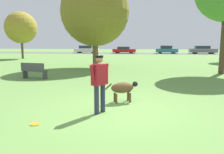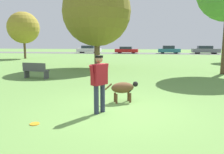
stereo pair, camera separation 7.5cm
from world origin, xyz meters
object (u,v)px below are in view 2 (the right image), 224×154
(person, at_px, (99,80))
(frisbee, at_px, (35,124))
(park_bench, at_px, (35,70))
(tree_mid_center, at_px, (97,12))
(parked_car_grey, at_px, (205,50))
(dog, at_px, (124,88))
(parked_car_teal, at_px, (169,50))
(tree_far_left, at_px, (23,28))
(parked_car_red, at_px, (126,50))
(parked_car_white, at_px, (89,49))

(person, height_order, frisbee, person)
(person, relative_size, park_bench, 1.08)
(tree_mid_center, height_order, parked_car_grey, tree_mid_center)
(dog, height_order, parked_car_teal, parked_car_teal)
(frisbee, distance_m, tree_far_left, 23.53)
(tree_mid_center, height_order, parked_car_red, tree_mid_center)
(person, height_order, tree_far_left, tree_far_left)
(dog, xyz_separation_m, tree_mid_center, (-3.01, 9.23, 3.66))
(tree_mid_center, xyz_separation_m, park_bench, (-2.14, -5.28, -3.66))
(frisbee, bearing_deg, park_bench, 118.12)
(dog, relative_size, parked_car_white, 0.23)
(tree_mid_center, distance_m, parked_car_white, 25.45)
(parked_car_white, distance_m, parked_car_grey, 20.86)
(dog, bearing_deg, person, -137.20)
(tree_mid_center, relative_size, parked_car_white, 1.46)
(frisbee, bearing_deg, dog, 50.86)
(person, bearing_deg, park_bench, 73.86)
(parked_car_red, distance_m, parked_car_grey, 13.70)
(tree_mid_center, height_order, tree_far_left, tree_mid_center)
(dog, height_order, tree_far_left, tree_far_left)
(park_bench, bearing_deg, parked_car_red, -85.76)
(parked_car_teal, bearing_deg, dog, -97.30)
(tree_mid_center, distance_m, parked_car_grey, 28.01)
(frisbee, xyz_separation_m, parked_car_white, (-8.42, 35.65, 0.68))
(person, relative_size, frisbee, 7.06)
(frisbee, xyz_separation_m, park_bench, (-3.32, 6.20, 0.44))
(parked_car_red, height_order, park_bench, parked_car_red)
(parked_car_white, distance_m, parked_car_teal, 14.69)
(tree_mid_center, distance_m, tree_far_left, 13.74)
(tree_far_left, relative_size, park_bench, 3.82)
(dog, distance_m, park_bench, 6.49)
(dog, height_order, frisbee, dog)
(park_bench, bearing_deg, parked_car_white, -71.82)
(park_bench, bearing_deg, tree_mid_center, -103.72)
(parked_car_white, relative_size, parked_car_teal, 1.19)
(person, relative_size, tree_mid_center, 0.23)
(person, distance_m, parked_car_teal, 34.98)
(parked_car_teal, relative_size, parked_car_grey, 0.83)
(person, xyz_separation_m, dog, (0.52, 1.18, -0.46))
(parked_car_teal, bearing_deg, park_bench, -107.76)
(tree_far_left, bearing_deg, parked_car_grey, 32.92)
(dog, distance_m, parked_car_white, 34.93)
(tree_mid_center, relative_size, tree_far_left, 1.20)
(frisbee, height_order, park_bench, park_bench)
(parked_car_grey, height_order, park_bench, parked_car_grey)
(frisbee, bearing_deg, tree_mid_center, 95.84)
(parked_car_red, xyz_separation_m, parked_car_teal, (7.51, 0.58, 0.08))
(parked_car_red, height_order, parked_car_grey, parked_car_grey)
(parked_car_teal, bearing_deg, parked_car_white, -179.55)
(tree_mid_center, relative_size, parked_car_red, 1.59)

